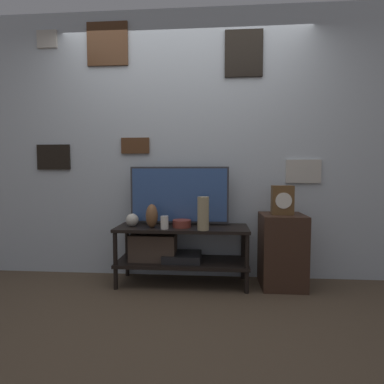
# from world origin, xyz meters

# --- Properties ---
(ground_plane) EXTENTS (12.00, 12.00, 0.00)m
(ground_plane) POSITION_xyz_m (0.00, 0.00, 0.00)
(ground_plane) COLOR #4C3D2D
(wall_back) EXTENTS (6.40, 0.08, 2.70)m
(wall_back) POSITION_xyz_m (-0.00, 0.52, 1.36)
(wall_back) COLOR #B2BCC6
(wall_back) RESTS_ON ground_plane
(media_console) EXTENTS (1.25, 0.43, 0.56)m
(media_console) POSITION_xyz_m (-0.11, 0.26, 0.35)
(media_console) COLOR black
(media_console) RESTS_ON ground_plane
(television) EXTENTS (0.96, 0.05, 0.57)m
(television) POSITION_xyz_m (-0.04, 0.35, 0.85)
(television) COLOR #333338
(television) RESTS_ON media_console
(vase_tall_ceramic) EXTENTS (0.10, 0.10, 0.30)m
(vase_tall_ceramic) POSITION_xyz_m (0.21, 0.09, 0.71)
(vase_tall_ceramic) COLOR tan
(vase_tall_ceramic) RESTS_ON media_console
(vase_urn_stoneware) EXTENTS (0.11, 0.14, 0.22)m
(vase_urn_stoneware) POSITION_xyz_m (-0.28, 0.18, 0.67)
(vase_urn_stoneware) COLOR brown
(vase_urn_stoneware) RESTS_ON media_console
(vase_round_glass) EXTENTS (0.12, 0.12, 0.12)m
(vase_round_glass) POSITION_xyz_m (-0.48, 0.23, 0.62)
(vase_round_glass) COLOR beige
(vase_round_glass) RESTS_ON media_console
(vase_wide_bowl) EXTENTS (0.18, 0.18, 0.07)m
(vase_wide_bowl) POSITION_xyz_m (0.00, 0.22, 0.59)
(vase_wide_bowl) COLOR brown
(vase_wide_bowl) RESTS_ON media_console
(candle_jar) EXTENTS (0.07, 0.07, 0.12)m
(candle_jar) POSITION_xyz_m (-0.15, 0.12, 0.62)
(candle_jar) COLOR silver
(candle_jar) RESTS_ON media_console
(side_table) EXTENTS (0.40, 0.41, 0.68)m
(side_table) POSITION_xyz_m (0.94, 0.27, 0.34)
(side_table) COLOR #382319
(side_table) RESTS_ON ground_plane
(mantel_clock) EXTENTS (0.19, 0.11, 0.27)m
(mantel_clock) POSITION_xyz_m (0.93, 0.24, 0.82)
(mantel_clock) COLOR brown
(mantel_clock) RESTS_ON side_table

